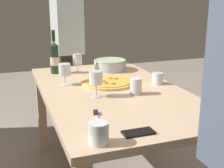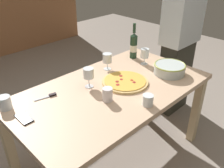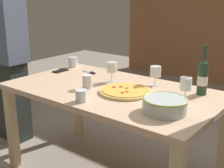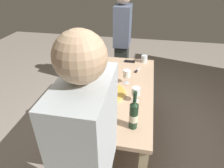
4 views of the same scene
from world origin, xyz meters
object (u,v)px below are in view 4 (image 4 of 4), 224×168
(cell_phone, at_px, (130,61))
(person_guest_left, at_px, (122,43))
(wine_glass_far_left, at_px, (127,74))
(serving_bowl, at_px, (81,112))
(pizza, at_px, (108,93))
(wine_glass_by_bottle, at_px, (136,92))
(pizza_knife, at_px, (137,70))
(cup_amber, at_px, (81,81))
(wine_bottle, at_px, (134,115))
(wine_glass_near_pizza, at_px, (113,111))
(dining_table, at_px, (112,94))
(cup_spare, at_px, (144,59))
(cup_ceramic, at_px, (105,75))

(cell_phone, distance_m, person_guest_left, 0.56)
(wine_glass_far_left, bearing_deg, serving_bowl, -25.99)
(pizza, bearing_deg, wine_glass_by_bottle, 75.59)
(cell_phone, height_order, pizza_knife, pizza_knife)
(cup_amber, bearing_deg, pizza_knife, 127.13)
(wine_glass_by_bottle, bearing_deg, person_guest_left, -166.73)
(cup_amber, relative_size, person_guest_left, 0.05)
(wine_bottle, relative_size, wine_glass_near_pizza, 2.26)
(dining_table, distance_m, person_guest_left, 1.23)
(wine_glass_by_bottle, xyz_separation_m, person_guest_left, (-1.43, -0.34, -0.03))
(pizza, xyz_separation_m, cell_phone, (-0.82, 0.13, -0.01))
(pizza_knife, xyz_separation_m, person_guest_left, (-0.79, -0.30, 0.07))
(serving_bowl, relative_size, cup_amber, 3.41)
(cup_spare, relative_size, person_guest_left, 0.06)
(serving_bowl, distance_m, wine_bottle, 0.47)
(pizza_knife, bearing_deg, wine_glass_near_pizza, -7.77)
(cup_amber, distance_m, cell_phone, 0.84)
(dining_table, distance_m, cell_phone, 0.70)
(cup_ceramic, xyz_separation_m, cup_spare, (-0.57, 0.42, -0.00))
(wine_bottle, distance_m, person_guest_left, 1.83)
(cup_ceramic, xyz_separation_m, cell_phone, (-0.54, 0.23, -0.05))
(wine_bottle, xyz_separation_m, cup_ceramic, (-0.73, -0.39, -0.08))
(wine_bottle, xyz_separation_m, person_guest_left, (-1.80, -0.35, -0.05))
(serving_bowl, distance_m, cell_phone, 1.26)
(dining_table, bearing_deg, serving_bowl, -17.87)
(pizza, distance_m, cup_ceramic, 0.30)
(cup_ceramic, distance_m, pizza_knife, 0.45)
(pizza, relative_size, wine_glass_by_bottle, 2.52)
(cell_phone, bearing_deg, pizza, -9.46)
(cell_phone, relative_size, person_guest_left, 0.09)
(dining_table, bearing_deg, wine_bottle, 26.11)
(cup_ceramic, bearing_deg, cup_amber, -55.85)
(dining_table, bearing_deg, cup_spare, 156.35)
(wine_glass_far_left, distance_m, pizza_knife, 0.35)
(wine_glass_far_left, bearing_deg, cup_spare, 164.25)
(dining_table, relative_size, person_guest_left, 0.99)
(dining_table, height_order, pizza_knife, pizza_knife)
(dining_table, bearing_deg, cell_phone, 170.09)
(cup_spare, height_order, cell_phone, cup_spare)
(wine_glass_far_left, xyz_separation_m, pizza_knife, (-0.32, 0.10, -0.11))
(dining_table, height_order, cell_phone, cell_phone)
(cup_spare, relative_size, pizza_knife, 0.55)
(wine_glass_by_bottle, relative_size, wine_glass_far_left, 0.94)
(cup_spare, bearing_deg, pizza, -21.10)
(cup_ceramic, xyz_separation_m, person_guest_left, (-1.07, 0.04, 0.02))
(cup_spare, xyz_separation_m, pizza_knife, (0.29, -0.08, -0.04))
(serving_bowl, distance_m, cup_amber, 0.55)
(serving_bowl, height_order, wine_bottle, wine_bottle)
(wine_bottle, relative_size, cup_ceramic, 3.39)
(wine_bottle, bearing_deg, cup_amber, -132.02)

